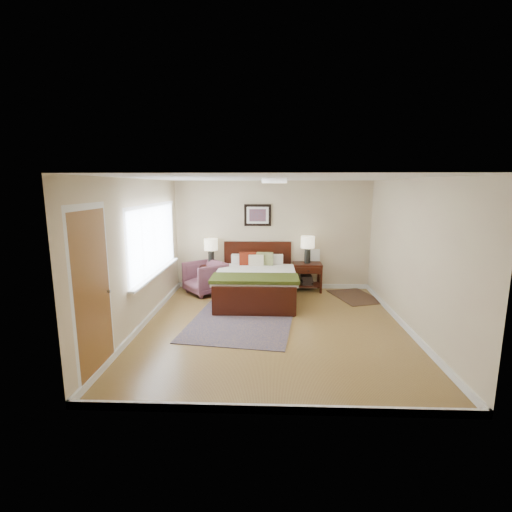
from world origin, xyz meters
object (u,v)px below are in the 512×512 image
at_px(nightstand_right, 307,274).
at_px(armchair, 205,278).
at_px(lamp_left, 211,247).
at_px(rug_persian, 243,319).
at_px(lamp_right, 308,245).
at_px(nightstand_left, 211,270).
at_px(bed, 256,277).

relative_size(nightstand_right, armchair, 0.82).
bearing_deg(lamp_left, rug_persian, -65.72).
bearing_deg(lamp_right, rug_persian, -124.77).
relative_size(lamp_right, armchair, 0.77).
relative_size(nightstand_right, lamp_left, 1.07).
height_order(nightstand_right, lamp_right, lamp_right).
bearing_deg(nightstand_left, lamp_right, 0.54).
bearing_deg(rug_persian, nightstand_left, 122.11).
relative_size(bed, nightstand_left, 3.48).
bearing_deg(armchair, bed, 28.59).
relative_size(nightstand_left, lamp_right, 0.95).
bearing_deg(nightstand_left, bed, -35.11).
xyz_separation_m(nightstand_right, lamp_right, (0.00, 0.01, 0.68)).
bearing_deg(lamp_left, nightstand_left, -90.00).
bearing_deg(bed, nightstand_right, 33.45).
distance_m(lamp_left, lamp_right, 2.20).
height_order(bed, lamp_right, lamp_right).
relative_size(lamp_left, lamp_right, 1.00).
bearing_deg(armchair, lamp_right, 57.72).
relative_size(nightstand_left, lamp_left, 0.95).
height_order(lamp_right, rug_persian, lamp_right).
xyz_separation_m(lamp_right, rug_persian, (-1.34, -1.92, -1.06)).
bearing_deg(rug_persian, lamp_left, 121.88).
bearing_deg(armchair, lamp_left, 122.94).
height_order(nightstand_right, rug_persian, nightstand_right).
bearing_deg(lamp_left, bed, -35.85).
xyz_separation_m(bed, lamp_left, (-1.06, 0.77, 0.50)).
height_order(nightstand_left, armchair, armchair).
relative_size(bed, armchair, 2.55).
relative_size(nightstand_left, rug_persian, 0.23).
distance_m(lamp_right, rug_persian, 2.57).
xyz_separation_m(nightstand_left, nightstand_right, (2.20, 0.01, -0.07)).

